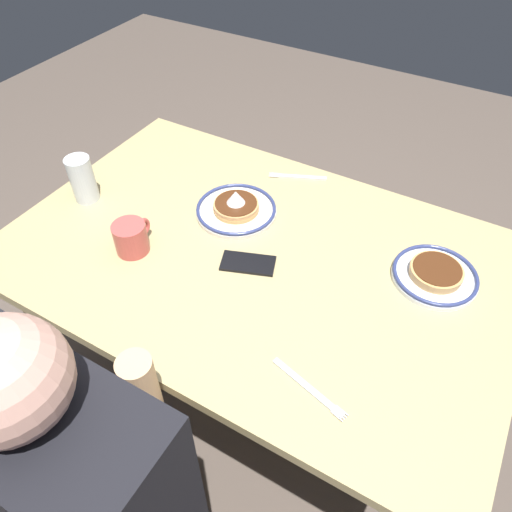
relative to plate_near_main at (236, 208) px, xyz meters
name	(u,v)px	position (x,y,z in m)	size (l,w,h in m)	color
ground_plane	(257,392)	(-0.14, 0.12, -0.77)	(6.00, 6.00, 0.00)	brown
dining_table	(257,277)	(-0.14, 0.12, -0.11)	(1.38, 0.90, 0.75)	tan
plate_near_main	(236,208)	(0.00, 0.00, 0.00)	(0.24, 0.24, 0.08)	silver
plate_center_pancakes	(435,275)	(-0.58, -0.03, 0.00)	(0.22, 0.22, 0.04)	white
coffee_mug	(131,237)	(0.16, 0.27, 0.03)	(0.09, 0.12, 0.09)	#BF4C47
drinking_glass	(83,181)	(0.44, 0.17, 0.05)	(0.07, 0.07, 0.14)	silver
cell_phone	(248,263)	(-0.14, 0.17, -0.01)	(0.14, 0.07, 0.01)	black
fork_near	(297,177)	(-0.08, -0.25, -0.02)	(0.18, 0.09, 0.01)	silver
fork_far	(309,388)	(-0.44, 0.42, -0.02)	(0.20, 0.07, 0.01)	silver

